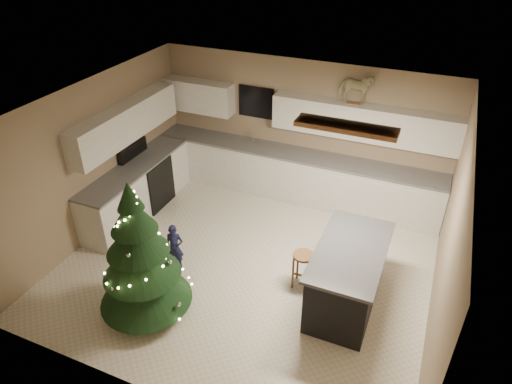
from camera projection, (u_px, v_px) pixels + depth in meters
ground_plane at (247, 264)px, 7.25m from camera, size 5.50×5.50×0.00m
room_shell at (248, 168)px, 6.31m from camera, size 5.52×5.02×2.61m
cabinetry at (238, 165)px, 8.43m from camera, size 5.50×3.20×2.00m
island at (348, 276)px, 6.31m from camera, size 0.90×1.70×0.95m
bar_stool at (303, 262)px, 6.62m from camera, size 0.31×0.31×0.59m
christmas_tree at (141, 262)px, 5.99m from camera, size 1.30×1.26×2.08m
toddler at (175, 247)px, 6.99m from camera, size 0.33×0.26×0.78m
rocking_horse at (356, 89)px, 7.54m from camera, size 0.62×0.37×0.51m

